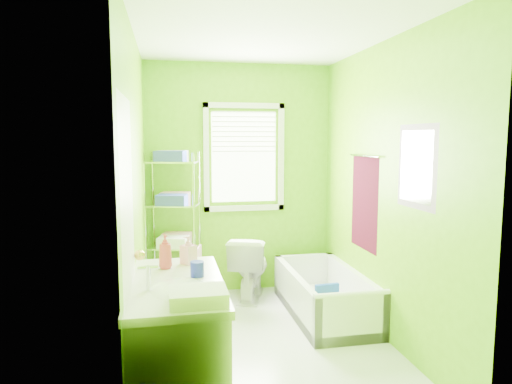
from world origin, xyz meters
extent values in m
plane|color=silver|center=(0.00, 0.00, 0.00)|extent=(2.90, 2.90, 0.00)
cube|color=#61A608|center=(0.00, 1.45, 1.30)|extent=(2.10, 0.04, 2.60)
cube|color=#61A608|center=(0.00, -1.45, 1.30)|extent=(2.10, 0.04, 2.60)
cube|color=#61A608|center=(-1.05, 0.00, 1.30)|extent=(0.04, 2.90, 2.60)
cube|color=#61A608|center=(1.05, 0.00, 1.30)|extent=(0.04, 2.90, 2.60)
cube|color=white|center=(0.00, 0.00, 2.60)|extent=(2.10, 2.90, 0.04)
cube|color=white|center=(0.05, 1.44, 1.55)|extent=(0.74, 0.01, 1.01)
cube|color=white|center=(0.05, 1.42, 0.97)|extent=(0.92, 0.05, 0.06)
cube|color=white|center=(0.05, 1.42, 2.13)|extent=(0.92, 0.05, 0.06)
cube|color=white|center=(-0.38, 1.42, 1.55)|extent=(0.06, 0.05, 1.22)
cube|color=white|center=(0.48, 1.42, 1.55)|extent=(0.06, 0.05, 1.22)
cube|color=white|center=(0.05, 1.42, 1.84)|extent=(0.72, 0.02, 0.50)
cube|color=white|center=(-1.04, -1.00, 1.00)|extent=(0.02, 0.80, 2.00)
sphere|color=gold|center=(-1.00, -0.67, 1.00)|extent=(0.07, 0.07, 0.07)
cube|color=#3D0717|center=(1.04, 0.35, 1.15)|extent=(0.02, 0.58, 0.90)
cylinder|color=silver|center=(1.02, 0.35, 1.60)|extent=(0.02, 0.62, 0.02)
cube|color=#CC5972|center=(1.04, -0.55, 1.55)|extent=(0.02, 0.54, 0.64)
cube|color=white|center=(1.03, -0.55, 1.55)|extent=(0.01, 0.44, 0.54)
cube|color=white|center=(0.71, 0.53, 0.05)|extent=(0.68, 1.46, 0.10)
cube|color=white|center=(0.40, 0.53, 0.22)|extent=(0.07, 1.46, 0.44)
cube|color=white|center=(1.02, 0.53, 0.22)|extent=(0.07, 1.46, 0.44)
cube|color=white|center=(0.71, -0.17, 0.22)|extent=(0.68, 0.07, 0.44)
cube|color=white|center=(0.71, 1.22, 0.22)|extent=(0.68, 0.07, 0.44)
cylinder|color=white|center=(0.71, -0.17, 0.44)|extent=(0.68, 0.07, 0.07)
cylinder|color=#1446BB|center=(0.71, 0.28, 0.13)|extent=(0.34, 0.34, 0.06)
cylinder|color=#EEF81A|center=(0.71, 0.28, 0.18)|extent=(0.32, 0.32, 0.05)
cube|color=#1446BB|center=(0.70, 0.41, 0.24)|extent=(0.25, 0.06, 0.22)
imported|color=white|center=(0.06, 1.14, 0.35)|extent=(0.61, 0.79, 0.71)
cube|color=silver|center=(-0.77, -0.84, 0.41)|extent=(0.56, 1.12, 0.81)
cube|color=silver|center=(-0.77, -0.84, 0.84)|extent=(0.59, 1.15, 0.05)
ellipsoid|color=white|center=(-0.75, -0.99, 0.83)|extent=(0.39, 0.50, 0.14)
cylinder|color=silver|center=(-0.93, -0.99, 0.93)|extent=(0.03, 0.03, 0.16)
cylinder|color=silver|center=(-0.93, -0.99, 1.00)|extent=(0.12, 0.02, 0.02)
imported|color=#C13841|center=(-0.83, -0.53, 0.98)|extent=(0.11, 0.11, 0.24)
imported|color=#ED99CB|center=(-0.67, -0.45, 0.96)|extent=(0.13, 0.13, 0.20)
cylinder|color=#1C24B8|center=(-0.63, -0.77, 0.91)|extent=(0.09, 0.09, 0.10)
cube|color=silver|center=(-0.66, -1.26, 0.90)|extent=(0.31, 0.25, 0.08)
cylinder|color=silver|center=(-1.05, 1.12, 0.81)|extent=(0.02, 0.02, 1.62)
cylinder|color=silver|center=(-0.97, 1.43, 0.81)|extent=(0.02, 0.02, 1.62)
cylinder|color=silver|center=(-0.55, 0.99, 0.81)|extent=(0.02, 0.02, 1.62)
cylinder|color=silver|center=(-0.47, 1.30, 0.81)|extent=(0.02, 0.02, 1.62)
cube|color=silver|center=(-0.76, 1.21, 0.15)|extent=(0.60, 0.46, 0.02)
cube|color=silver|center=(-0.76, 1.21, 0.61)|extent=(0.60, 0.46, 0.02)
cube|color=silver|center=(-0.76, 1.21, 1.06)|extent=(0.60, 0.46, 0.02)
cube|color=silver|center=(-0.76, 1.21, 1.52)|extent=(0.60, 0.46, 0.02)
cube|color=#2F44AB|center=(-0.78, 1.11, 1.58)|extent=(0.34, 0.27, 0.11)
cube|color=silver|center=(-0.74, 1.33, 1.58)|extent=(0.34, 0.27, 0.11)
cube|color=#2F44AB|center=(-0.77, 1.11, 1.13)|extent=(0.34, 0.27, 0.11)
cube|color=#F3A5C0|center=(-0.73, 1.33, 1.13)|extent=(0.34, 0.27, 0.11)
cube|color=silver|center=(-0.77, 1.13, 0.67)|extent=(0.34, 0.27, 0.11)
cube|color=#F3A5C0|center=(-0.72, 1.34, 0.67)|extent=(0.34, 0.27, 0.11)
cube|color=#F3A5C0|center=(-0.50, 1.14, 0.35)|extent=(0.10, 0.28, 0.51)
camera|label=1|loc=(-0.81, -3.68, 1.76)|focal=32.00mm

